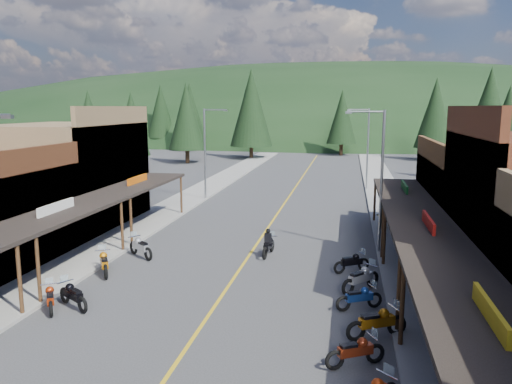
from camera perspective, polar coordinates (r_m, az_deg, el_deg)
The scene contains 32 objects.
ground at distance 22.20m, azimuth -4.01°, elevation -11.87°, with size 220.00×220.00×0.00m, color #38383A.
centerline at distance 41.12m, azimuth 2.98°, elevation -1.73°, with size 0.15×90.00×0.01m, color gold.
sidewalk_west at distance 43.09m, azimuth -8.57°, elevation -1.21°, with size 3.40×94.00×0.15m, color gray.
sidewalk_east at distance 40.92m, azimuth 15.15°, elevation -2.02°, with size 3.40×94.00×0.15m, color gray.
shop_west_3 at distance 36.90m, azimuth -20.65°, elevation 1.87°, with size 10.90×10.20×8.20m.
shop_east_3 at distance 32.88m, azimuth 25.34°, elevation -1.08°, with size 10.90×10.20×6.20m.
streetlight_1 at distance 43.86m, azimuth -5.69°, elevation 4.83°, with size 2.16×0.18×8.00m.
streetlight_2 at distance 28.26m, azimuth 13.89°, elevation 1.91°, with size 2.16×0.18×8.00m.
streetlight_3 at distance 50.13m, azimuth 12.49°, elevation 5.26°, with size 2.16×0.18×8.00m.
ridge_hill at distance 155.27m, azimuth 8.63°, elevation 6.59°, with size 310.00×140.00×60.00m, color black.
pine_0 at distance 93.64m, azimuth -18.57°, elevation 8.19°, with size 5.04×5.04×11.00m.
pine_1 at distance 94.61m, azimuth -7.58°, elevation 9.07°, with size 5.88×5.88×12.50m.
pine_2 at distance 79.44m, azimuth -0.55°, elevation 9.59°, with size 6.72×6.72×14.00m.
pine_3 at distance 85.99m, azimuth 9.80°, elevation 8.46°, with size 5.04×5.04×11.00m.
pine_4 at distance 80.98m, azimuth 19.81°, elevation 8.50°, with size 5.88×5.88×12.50m.
pine_7 at distance 102.95m, azimuth -10.82°, elevation 9.03°, with size 5.88×5.88×12.50m.
pine_8 at distance 65.90m, azimuth -14.03°, elevation 7.53°, with size 4.48×4.48×10.00m.
pine_9 at distance 67.64m, azimuth 26.84°, elevation 7.18°, with size 4.93×4.93×10.80m.
pine_10 at distance 73.74m, azimuth -7.94°, elevation 8.56°, with size 5.38×5.38×11.60m.
pine_11 at distance 59.82m, azimuth 25.05°, elevation 7.88°, with size 5.82×5.82×12.40m.
bike_west_6 at distance 22.20m, azimuth -22.47°, elevation -11.04°, with size 0.66×1.99×1.14m, color #9C290B, non-canonical shape.
bike_west_7 at distance 22.08m, azimuth -20.19°, elevation -10.90°, with size 0.71×2.13×1.22m, color black, non-canonical shape.
bike_west_8 at distance 25.82m, azimuth -16.97°, elevation -7.63°, with size 0.75×2.26×1.29m, color #CA750E, non-canonical shape.
bike_west_9 at distance 28.12m, azimuth -13.06°, elevation -6.03°, with size 0.76×2.27×1.30m, color gray, non-canonical shape.
bike_east_5 at distance 16.83m, azimuth 11.29°, elevation -17.26°, with size 0.67×2.02×1.15m, color maroon, non-canonical shape.
bike_east_6 at distance 18.76m, azimuth 13.65°, elevation -14.12°, with size 0.77×2.32×1.32m, color #A9600C, non-canonical shape.
bike_east_7 at distance 21.08m, azimuth 11.72°, elevation -11.60°, with size 0.66×1.99×1.14m, color navy, non-canonical shape.
bike_east_8 at distance 23.02m, azimuth 11.89°, elevation -9.50°, with size 0.77×2.32×1.33m, color #95959A, non-canonical shape.
bike_east_9 at distance 25.51m, azimuth 10.88°, elevation -7.79°, with size 0.66×1.97×1.13m, color black, non-canonical shape.
rider_on_bike at distance 27.71m, azimuth 1.43°, elevation -6.02°, with size 0.93×2.18×1.61m.
pedestrian_east_a at distance 15.42m, azimuth 22.87°, elevation -18.30°, with size 0.70×0.46×1.92m, color black.
pedestrian_east_b at distance 34.26m, azimuth 14.12°, elevation -2.60°, with size 0.85×0.49×1.75m, color brown.
Camera 1 is at (5.26, -19.96, 8.16)m, focal length 35.00 mm.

